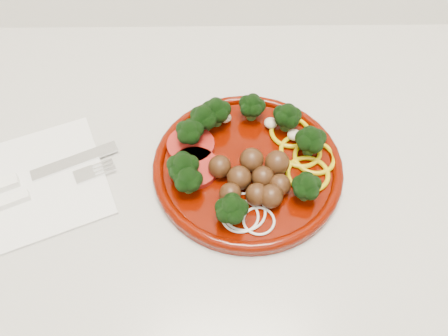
{
  "coord_description": "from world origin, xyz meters",
  "views": [
    {
      "loc": [
        -0.07,
        1.37,
        1.36
      ],
      "look_at": [
        -0.06,
        1.69,
        0.92
      ],
      "focal_mm": 35.0,
      "sensor_mm": 36.0,
      "label": 1
    }
  ],
  "objects_px": {
    "plate": "(246,161)",
    "napkin": "(36,183)",
    "fork": "(15,199)",
    "knife": "(14,182)"
  },
  "relations": [
    {
      "from": "plate",
      "to": "napkin",
      "type": "height_order",
      "value": "plate"
    },
    {
      "from": "plate",
      "to": "fork",
      "type": "xyz_separation_m",
      "value": [
        -0.28,
        -0.05,
        -0.01
      ]
    },
    {
      "from": "plate",
      "to": "knife",
      "type": "xyz_separation_m",
      "value": [
        -0.29,
        -0.02,
        -0.01
      ]
    },
    {
      "from": "fork",
      "to": "plate",
      "type": "bearing_deg",
      "value": -16.28
    },
    {
      "from": "knife",
      "to": "plate",
      "type": "bearing_deg",
      "value": -21.64
    },
    {
      "from": "knife",
      "to": "fork",
      "type": "bearing_deg",
      "value": -97.0
    },
    {
      "from": "knife",
      "to": "fork",
      "type": "distance_m",
      "value": 0.03
    },
    {
      "from": "napkin",
      "to": "knife",
      "type": "distance_m",
      "value": 0.03
    },
    {
      "from": "plate",
      "to": "knife",
      "type": "height_order",
      "value": "plate"
    },
    {
      "from": "napkin",
      "to": "knife",
      "type": "relative_size",
      "value": 0.85
    }
  ]
}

